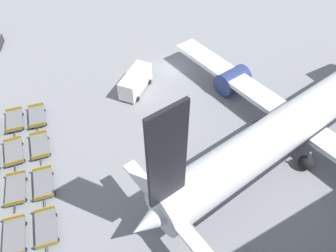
{
  "coord_description": "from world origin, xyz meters",
  "views": [
    {
      "loc": [
        28.42,
        -16.42,
        24.27
      ],
      "look_at": [
        10.03,
        -5.94,
        2.08
      ],
      "focal_mm": 35.0,
      "sensor_mm": 36.0,
      "label": 1
    }
  ],
  "objects_px": {
    "baggage_dolly_row_mid_b_col_a": "(37,117)",
    "baggage_dolly_row_mid_b_col_b": "(40,146)",
    "baggage_dolly_row_mid_a_col_d": "(14,237)",
    "airplane": "(308,114)",
    "baggage_dolly_row_mid_a_col_a": "(14,121)",
    "baggage_dolly_row_mid_b_col_c": "(44,184)",
    "baggage_dolly_row_mid_b_col_d": "(46,228)",
    "baggage_dolly_row_mid_a_col_b": "(14,152)",
    "service_van": "(136,81)",
    "baggage_dolly_row_mid_a_col_c": "(16,189)"
  },
  "relations": [
    {
      "from": "service_van",
      "to": "baggage_dolly_row_mid_b_col_b",
      "type": "bearing_deg",
      "value": -73.95
    },
    {
      "from": "service_van",
      "to": "baggage_dolly_row_mid_b_col_a",
      "type": "bearing_deg",
      "value": -93.86
    },
    {
      "from": "baggage_dolly_row_mid_b_col_b",
      "to": "baggage_dolly_row_mid_b_col_d",
      "type": "distance_m",
      "value": 8.75
    },
    {
      "from": "baggage_dolly_row_mid_a_col_a",
      "to": "baggage_dolly_row_mid_b_col_c",
      "type": "distance_m",
      "value": 9.11
    },
    {
      "from": "airplane",
      "to": "service_van",
      "type": "height_order",
      "value": "airplane"
    },
    {
      "from": "service_van",
      "to": "baggage_dolly_row_mid_a_col_c",
      "type": "relative_size",
      "value": 1.28
    },
    {
      "from": "baggage_dolly_row_mid_a_col_c",
      "to": "baggage_dolly_row_mid_b_col_c",
      "type": "xyz_separation_m",
      "value": [
        0.61,
        2.2,
        0.0
      ]
    },
    {
      "from": "airplane",
      "to": "baggage_dolly_row_mid_b_col_c",
      "type": "relative_size",
      "value": 10.1
    },
    {
      "from": "baggage_dolly_row_mid_a_col_b",
      "to": "baggage_dolly_row_mid_b_col_d",
      "type": "bearing_deg",
      "value": 3.65
    },
    {
      "from": "baggage_dolly_row_mid_a_col_a",
      "to": "baggage_dolly_row_mid_b_col_d",
      "type": "distance_m",
      "value": 13.24
    },
    {
      "from": "airplane",
      "to": "baggage_dolly_row_mid_b_col_b",
      "type": "bearing_deg",
      "value": -115.39
    },
    {
      "from": "service_van",
      "to": "baggage_dolly_row_mid_b_col_a",
      "type": "xyz_separation_m",
      "value": [
        -0.74,
        -10.99,
        -0.79
      ]
    },
    {
      "from": "airplane",
      "to": "baggage_dolly_row_mid_b_col_d",
      "type": "height_order",
      "value": "airplane"
    },
    {
      "from": "baggage_dolly_row_mid_a_col_c",
      "to": "baggage_dolly_row_mid_b_col_a",
      "type": "distance_m",
      "value": 8.81
    },
    {
      "from": "baggage_dolly_row_mid_b_col_d",
      "to": "airplane",
      "type": "bearing_deg",
      "value": 84.66
    },
    {
      "from": "baggage_dolly_row_mid_b_col_a",
      "to": "baggage_dolly_row_mid_b_col_b",
      "type": "bearing_deg",
      "value": -10.69
    },
    {
      "from": "baggage_dolly_row_mid_a_col_d",
      "to": "baggage_dolly_row_mid_b_col_d",
      "type": "bearing_deg",
      "value": 78.49
    },
    {
      "from": "airplane",
      "to": "baggage_dolly_row_mid_a_col_b",
      "type": "height_order",
      "value": "airplane"
    },
    {
      "from": "service_van",
      "to": "baggage_dolly_row_mid_b_col_b",
      "type": "distance_m",
      "value": 12.28
    },
    {
      "from": "baggage_dolly_row_mid_a_col_c",
      "to": "baggage_dolly_row_mid_b_col_c",
      "type": "relative_size",
      "value": 1.0
    },
    {
      "from": "baggage_dolly_row_mid_a_col_a",
      "to": "baggage_dolly_row_mid_b_col_b",
      "type": "bearing_deg",
      "value": 16.54
    },
    {
      "from": "baggage_dolly_row_mid_a_col_a",
      "to": "baggage_dolly_row_mid_a_col_d",
      "type": "relative_size",
      "value": 1.0
    },
    {
      "from": "baggage_dolly_row_mid_a_col_a",
      "to": "baggage_dolly_row_mid_a_col_b",
      "type": "bearing_deg",
      "value": -12.35
    },
    {
      "from": "baggage_dolly_row_mid_a_col_a",
      "to": "baggage_dolly_row_mid_a_col_c",
      "type": "bearing_deg",
      "value": -10.97
    },
    {
      "from": "baggage_dolly_row_mid_a_col_d",
      "to": "baggage_dolly_row_mid_b_col_c",
      "type": "xyz_separation_m",
      "value": [
        -3.68,
        3.21,
        0.0
      ]
    },
    {
      "from": "airplane",
      "to": "baggage_dolly_row_mid_a_col_d",
      "type": "bearing_deg",
      "value": -95.87
    },
    {
      "from": "baggage_dolly_row_mid_a_col_b",
      "to": "baggage_dolly_row_mid_b_col_b",
      "type": "bearing_deg",
      "value": 79.75
    },
    {
      "from": "baggage_dolly_row_mid_b_col_d",
      "to": "baggage_dolly_row_mid_a_col_a",
      "type": "bearing_deg",
      "value": 178.46
    },
    {
      "from": "baggage_dolly_row_mid_a_col_c",
      "to": "baggage_dolly_row_mid_b_col_d",
      "type": "height_order",
      "value": "same"
    },
    {
      "from": "baggage_dolly_row_mid_a_col_d",
      "to": "baggage_dolly_row_mid_b_col_d",
      "type": "relative_size",
      "value": 1.0
    },
    {
      "from": "baggage_dolly_row_mid_a_col_b",
      "to": "baggage_dolly_row_mid_b_col_d",
      "type": "xyz_separation_m",
      "value": [
        8.99,
        0.57,
        0.0
      ]
    },
    {
      "from": "service_van",
      "to": "baggage_dolly_row_mid_b_col_c",
      "type": "distance_m",
      "value": 14.85
    },
    {
      "from": "airplane",
      "to": "baggage_dolly_row_mid_a_col_a",
      "type": "height_order",
      "value": "airplane"
    },
    {
      "from": "baggage_dolly_row_mid_b_col_c",
      "to": "baggage_dolly_row_mid_b_col_d",
      "type": "xyz_separation_m",
      "value": [
        4.15,
        -0.91,
        0.0
      ]
    },
    {
      "from": "baggage_dolly_row_mid_a_col_b",
      "to": "baggage_dolly_row_mid_b_col_c",
      "type": "bearing_deg",
      "value": 17.01
    },
    {
      "from": "baggage_dolly_row_mid_a_col_c",
      "to": "baggage_dolly_row_mid_b_col_b",
      "type": "distance_m",
      "value": 4.87
    },
    {
      "from": "airplane",
      "to": "service_van",
      "type": "bearing_deg",
      "value": -142.0
    },
    {
      "from": "baggage_dolly_row_mid_b_col_c",
      "to": "baggage_dolly_row_mid_b_col_d",
      "type": "distance_m",
      "value": 4.25
    },
    {
      "from": "baggage_dolly_row_mid_a_col_b",
      "to": "baggage_dolly_row_mid_b_col_b",
      "type": "height_order",
      "value": "same"
    },
    {
      "from": "airplane",
      "to": "baggage_dolly_row_mid_b_col_a",
      "type": "xyz_separation_m",
      "value": [
        -15.01,
        -22.14,
        -2.36
      ]
    },
    {
      "from": "baggage_dolly_row_mid_b_col_c",
      "to": "baggage_dolly_row_mid_b_col_b",
      "type": "bearing_deg",
      "value": 169.38
    },
    {
      "from": "baggage_dolly_row_mid_a_col_a",
      "to": "baggage_dolly_row_mid_b_col_d",
      "type": "bearing_deg",
      "value": -1.54
    },
    {
      "from": "airplane",
      "to": "baggage_dolly_row_mid_b_col_d",
      "type": "relative_size",
      "value": 10.1
    },
    {
      "from": "baggage_dolly_row_mid_a_col_d",
      "to": "airplane",
      "type": "bearing_deg",
      "value": 84.13
    },
    {
      "from": "baggage_dolly_row_mid_a_col_d",
      "to": "baggage_dolly_row_mid_b_col_a",
      "type": "distance_m",
      "value": 13.15
    },
    {
      "from": "baggage_dolly_row_mid_a_col_b",
      "to": "baggage_dolly_row_mid_b_col_a",
      "type": "distance_m",
      "value": 4.83
    },
    {
      "from": "baggage_dolly_row_mid_a_col_c",
      "to": "baggage_dolly_row_mid_b_col_d",
      "type": "bearing_deg",
      "value": 15.14
    },
    {
      "from": "airplane",
      "to": "service_van",
      "type": "xyz_separation_m",
      "value": [
        -14.27,
        -11.15,
        -1.57
      ]
    },
    {
      "from": "baggage_dolly_row_mid_a_col_a",
      "to": "baggage_dolly_row_mid_b_col_d",
      "type": "relative_size",
      "value": 1.0
    },
    {
      "from": "baggage_dolly_row_mid_a_col_a",
      "to": "baggage_dolly_row_mid_b_col_b",
      "type": "height_order",
      "value": "same"
    }
  ]
}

